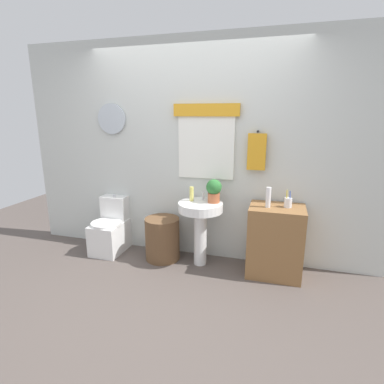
# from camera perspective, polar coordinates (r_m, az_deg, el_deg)

# --- Properties ---
(ground_plane) EXTENTS (8.00, 8.00, 0.00)m
(ground_plane) POSITION_cam_1_polar(r_m,az_deg,el_deg) (3.10, -5.93, -19.77)
(ground_plane) COLOR #564C47
(back_wall) EXTENTS (4.40, 0.18, 2.60)m
(back_wall) POSITION_cam_1_polar(r_m,az_deg,el_deg) (3.68, 0.35, 7.64)
(back_wall) COLOR silver
(back_wall) RESTS_ON ground_plane
(toilet) EXTENTS (0.38, 0.51, 0.72)m
(toilet) POSITION_cam_1_polar(r_m,az_deg,el_deg) (4.11, -14.98, -6.97)
(toilet) COLOR white
(toilet) RESTS_ON ground_plane
(laundry_hamper) EXTENTS (0.42, 0.42, 0.52)m
(laundry_hamper) POSITION_cam_1_polar(r_m,az_deg,el_deg) (3.77, -5.57, -8.70)
(laundry_hamper) COLOR brown
(laundry_hamper) RESTS_ON ground_plane
(pedestal_sink) EXTENTS (0.51, 0.51, 0.76)m
(pedestal_sink) POSITION_cam_1_polar(r_m,az_deg,el_deg) (3.52, 1.58, -4.95)
(pedestal_sink) COLOR white
(pedestal_sink) RESTS_ON ground_plane
(faucet) EXTENTS (0.03, 0.03, 0.10)m
(faucet) POSITION_cam_1_polar(r_m,az_deg,el_deg) (3.56, 2.10, -0.73)
(faucet) COLOR silver
(faucet) RESTS_ON pedestal_sink
(wooden_cabinet) EXTENTS (0.58, 0.44, 0.78)m
(wooden_cabinet) POSITION_cam_1_polar(r_m,az_deg,el_deg) (3.48, 15.33, -8.87)
(wooden_cabinet) COLOR olive
(wooden_cabinet) RESTS_ON ground_plane
(soap_bottle) EXTENTS (0.05, 0.05, 0.17)m
(soap_bottle) POSITION_cam_1_polar(r_m,az_deg,el_deg) (3.52, -0.07, -0.35)
(soap_bottle) COLOR #DBD166
(soap_bottle) RESTS_ON pedestal_sink
(potted_plant) EXTENTS (0.18, 0.18, 0.27)m
(potted_plant) POSITION_cam_1_polar(r_m,az_deg,el_deg) (3.45, 4.12, 0.40)
(potted_plant) COLOR #AD5B38
(potted_plant) RESTS_ON pedestal_sink
(lotion_bottle) EXTENTS (0.05, 0.05, 0.22)m
(lotion_bottle) POSITION_cam_1_polar(r_m,az_deg,el_deg) (3.29, 14.12, -0.98)
(lotion_bottle) COLOR white
(lotion_bottle) RESTS_ON wooden_cabinet
(toothbrush_cup) EXTENTS (0.08, 0.08, 0.19)m
(toothbrush_cup) POSITION_cam_1_polar(r_m,az_deg,el_deg) (3.36, 17.56, -1.88)
(toothbrush_cup) COLOR silver
(toothbrush_cup) RESTS_ON wooden_cabinet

